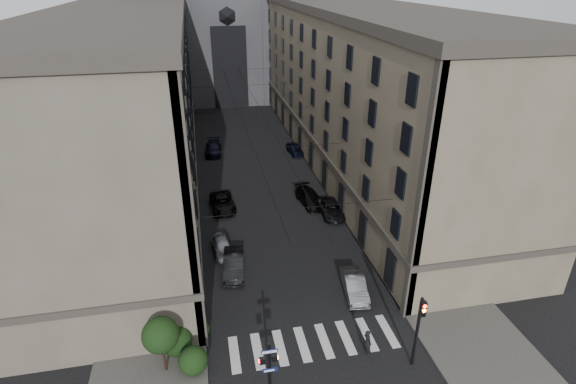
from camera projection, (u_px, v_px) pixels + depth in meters
sidewalk_left at (168, 172)px, 55.17m from camera, size 7.00×80.00×0.15m
sidewalk_right at (332, 159)px, 58.96m from camera, size 7.00×80.00×0.15m
zebra_crossing at (313, 342)px, 29.84m from camera, size 11.00×3.20×0.01m
building_left at (131, 98)px, 50.56m from camera, size 13.60×60.60×18.85m
building_right at (358, 87)px, 55.41m from camera, size 13.60×60.60×18.85m
pedestrian_signal_left at (269, 366)px, 25.11m from camera, size 1.02×0.38×4.00m
traffic_light_right at (419, 325)px, 26.70m from camera, size 0.34×0.50×5.20m
shrub_cluster at (176, 341)px, 27.48m from camera, size 3.90×4.40×3.90m
tram_wires at (251, 111)px, 53.58m from camera, size 14.00×60.00×0.43m
car_left_near at (222, 246)px, 39.07m from camera, size 2.03×4.09×1.34m
car_left_midnear at (234, 264)px, 36.51m from camera, size 2.11×4.82×1.54m
car_left_midfar at (223, 203)px, 46.37m from camera, size 2.68×5.15×1.39m
car_left_far at (213, 148)px, 60.64m from camera, size 2.52×5.27×1.48m
car_right_near at (355, 286)px, 34.09m from camera, size 2.07×4.52×1.44m
car_right_midnear at (331, 209)px, 45.25m from camera, size 2.19×4.76×1.32m
car_right_midfar at (310, 198)px, 47.38m from camera, size 2.66×5.16×1.43m
car_right_far at (295, 149)px, 60.46m from camera, size 2.00×4.18×1.38m
pedestrian at (367, 342)px, 28.64m from camera, size 0.63×0.78×1.84m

